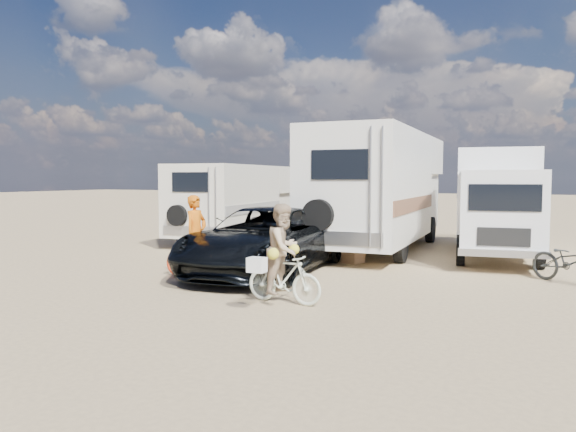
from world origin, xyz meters
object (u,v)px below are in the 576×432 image
at_px(bike_parked, 572,261).
at_px(cooler, 295,252).
at_px(rv_left, 237,203).
at_px(bike_woman, 284,278).
at_px(dark_suv, 264,240).
at_px(crate, 353,256).
at_px(box_truck, 496,203).
at_px(rider_woman, 284,259).
at_px(bike_man, 196,258).
at_px(rider_man, 196,241).
at_px(rv_main, 381,192).

relative_size(bike_parked, cooler, 3.32).
height_order(rv_left, bike_woman, rv_left).
distance_m(dark_suv, crate, 2.75).
height_order(dark_suv, cooler, dark_suv).
relative_size(box_truck, crate, 14.09).
bearing_deg(rider_woman, bike_woman, 0.00).
distance_m(bike_man, crate, 4.33).
xyz_separation_m(box_truck, rider_man, (-5.72, -6.22, -0.67)).
relative_size(bike_woman, rider_woman, 0.94).
xyz_separation_m(box_truck, crate, (-3.27, -2.66, -1.32)).
height_order(rv_main, box_truck, rv_main).
bearing_deg(bike_woman, box_truck, -15.33).
distance_m(rider_man, rider_woman, 3.09).
bearing_deg(rv_left, dark_suv, -58.97).
relative_size(rider_woman, crate, 3.56).
relative_size(bike_woman, cooler, 2.69).
bearing_deg(rv_left, crate, -35.24).
distance_m(rv_main, bike_parked, 6.48).
relative_size(bike_woman, bike_parked, 0.81).
distance_m(bike_woman, rider_woman, 0.35).
height_order(bike_man, rider_man, rider_man).
bearing_deg(bike_man, bike_woman, -110.69).
xyz_separation_m(rider_woman, crate, (-0.31, 4.92, -0.61)).
bearing_deg(box_truck, cooler, -157.04).
xyz_separation_m(rider_woman, bike_parked, (4.70, 4.04, -0.31)).
xyz_separation_m(rider_woman, cooler, (-1.91, 4.77, -0.57)).
relative_size(rider_man, rider_woman, 1.05).
height_order(bike_man, bike_parked, bike_parked).
height_order(rv_main, dark_suv, rv_main).
bearing_deg(box_truck, rider_woman, -118.40).
height_order(rider_man, cooler, rider_man).
height_order(rv_main, rider_woman, rv_main).
bearing_deg(bike_man, rider_man, 0.00).
bearing_deg(box_truck, dark_suv, -140.73).
height_order(bike_woman, bike_parked, bike_parked).
bearing_deg(box_truck, bike_woman, -118.40).
bearing_deg(rv_left, rv_main, -7.22).
bearing_deg(cooler, box_truck, 33.07).
distance_m(rv_main, dark_suv, 5.45).
xyz_separation_m(dark_suv, cooler, (-0.17, 2.12, -0.54)).
relative_size(rv_left, bike_woman, 4.29).
distance_m(box_truck, bike_woman, 8.21).
xyz_separation_m(rv_main, crate, (0.08, -2.91, -1.60)).
xyz_separation_m(bike_man, cooler, (0.86, 3.39, -0.23)).
relative_size(rv_main, rider_man, 4.99).
xyz_separation_m(dark_suv, rider_man, (-1.02, -1.28, 0.07)).
height_order(bike_parked, cooler, bike_parked).
bearing_deg(crate, cooler, -174.42).
distance_m(rv_left, bike_woman, 9.89).
bearing_deg(crate, box_truck, 39.21).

